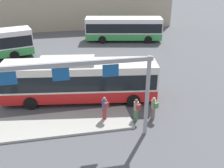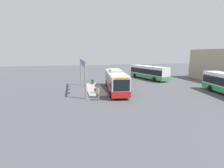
{
  "view_description": "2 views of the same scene",
  "coord_description": "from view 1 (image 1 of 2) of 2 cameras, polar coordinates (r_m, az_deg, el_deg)",
  "views": [
    {
      "loc": [
        -1.09,
        -18.08,
        10.0
      ],
      "look_at": [
        2.48,
        -0.09,
        1.19
      ],
      "focal_mm": 41.68,
      "sensor_mm": 36.0,
      "label": 1
    },
    {
      "loc": [
        24.6,
        -6.87,
        6.06
      ],
      "look_at": [
        2.7,
        -1.3,
        1.71
      ],
      "focal_mm": 25.54,
      "sensor_mm": 36.0,
      "label": 2
    }
  ],
  "objects": [
    {
      "name": "platform_sign_gantry",
      "position": [
        14.33,
        -10.93,
        -0.49
      ],
      "size": [
        10.2,
        0.24,
        5.2
      ],
      "color": "gray",
      "rests_on": "ground"
    },
    {
      "name": "ground_plane",
      "position": [
        20.69,
        -6.82,
        -3.45
      ],
      "size": [
        120.0,
        120.0,
        0.0
      ],
      "primitive_type": "plane",
      "color": "#4C4F54"
    },
    {
      "name": "person_waiting_near",
      "position": [
        17.64,
        5.36,
        -5.57
      ],
      "size": [
        0.48,
        0.6,
        1.67
      ],
      "rotation": [
        0.0,
        0.0,
        1.96
      ],
      "color": "#476B4C",
      "rests_on": "ground"
    },
    {
      "name": "person_boarding",
      "position": [
        17.98,
        9.13,
        -5.15
      ],
      "size": [
        0.47,
        0.6,
        1.67
      ],
      "rotation": [
        0.0,
        0.0,
        1.93
      ],
      "color": "slate",
      "rests_on": "ground"
    },
    {
      "name": "station_building",
      "position": [
        45.02,
        -5.68,
        17.22
      ],
      "size": [
        26.72,
        8.0,
        6.96
      ],
      "primitive_type": "cube",
      "color": "tan",
      "rests_on": "ground"
    },
    {
      "name": "platform_curb",
      "position": [
        17.9,
        -11.95,
        -8.65
      ],
      "size": [
        10.0,
        2.8,
        0.16
      ],
      "primitive_type": "cube",
      "color": "#9E9E99",
      "rests_on": "ground"
    },
    {
      "name": "bus_background_right",
      "position": [
        35.46,
        2.55,
        12.23
      ],
      "size": [
        10.33,
        4.41,
        3.1
      ],
      "rotation": [
        0.0,
        0.0,
        -0.2
      ],
      "color": "green",
      "rests_on": "ground"
    },
    {
      "name": "bus_main",
      "position": [
        19.88,
        -7.11,
        1.12
      ],
      "size": [
        11.81,
        4.09,
        3.46
      ],
      "rotation": [
        0.0,
        0.0,
        -0.14
      ],
      "color": "red",
      "rests_on": "ground"
    },
    {
      "name": "person_waiting_mid",
      "position": [
        17.47,
        -1.62,
        -5.18
      ],
      "size": [
        0.49,
        0.6,
        1.67
      ],
      "rotation": [
        0.0,
        0.0,
        1.97
      ],
      "color": "maroon",
      "rests_on": "platform_curb"
    }
  ]
}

